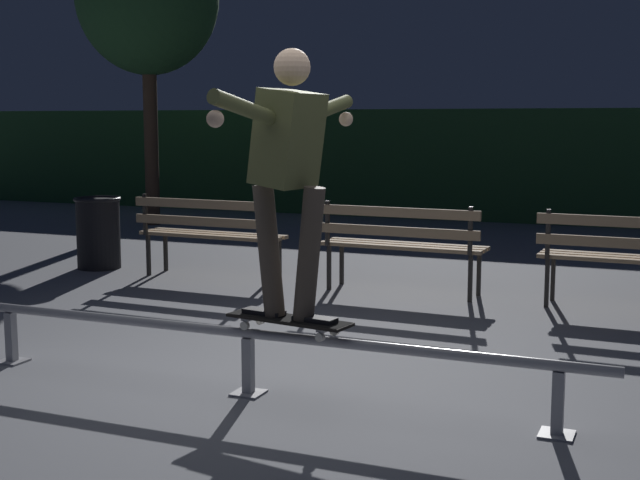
{
  "coord_description": "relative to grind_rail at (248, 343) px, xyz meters",
  "views": [
    {
      "loc": [
        2.37,
        -4.83,
        1.65
      ],
      "look_at": [
        0.14,
        0.51,
        0.85
      ],
      "focal_mm": 48.84,
      "sensor_mm": 36.0,
      "label": 1
    }
  ],
  "objects": [
    {
      "name": "skateboarder",
      "position": [
        0.28,
        -0.0,
        1.1
      ],
      "size": [
        0.63,
        1.39,
        1.56
      ],
      "color": "black",
      "rests_on": "skateboard"
    },
    {
      "name": "trash_can",
      "position": [
        -3.64,
        3.4,
        0.09
      ],
      "size": [
        0.52,
        0.52,
        0.8
      ],
      "color": "black",
      "rests_on": "ground"
    },
    {
      "name": "hedge_backdrop",
      "position": [
        -0.0,
        10.14,
        0.6
      ],
      "size": [
        24.0,
        1.2,
        1.84
      ],
      "primitive_type": "cube",
      "color": "#234C28",
      "rests_on": "ground"
    },
    {
      "name": "park_bench_right_center",
      "position": [
        2.01,
        3.28,
        0.22
      ],
      "size": [
        1.61,
        0.46,
        0.88
      ],
      "color": "#282623",
      "rests_on": "ground"
    },
    {
      "name": "ground_plane",
      "position": [
        -0.0,
        0.29,
        -0.32
      ],
      "size": [
        90.0,
        90.0,
        0.0
      ],
      "primitive_type": "plane",
      "color": "slate"
    },
    {
      "name": "park_bench_left_center",
      "position": [
        -0.08,
        3.28,
        0.22
      ],
      "size": [
        1.61,
        0.46,
        0.88
      ],
      "color": "#282623",
      "rests_on": "ground"
    },
    {
      "name": "grind_rail",
      "position": [
        0.0,
        0.0,
        0.0
      ],
      "size": [
        4.29,
        0.18,
        0.41
      ],
      "color": "#9E9EA3",
      "rests_on": "ground"
    },
    {
      "name": "skateboard",
      "position": [
        0.27,
        0.0,
        0.16
      ],
      "size": [
        0.8,
        0.32,
        0.09
      ],
      "color": "black",
      "rests_on": "grind_rail"
    },
    {
      "name": "park_bench_leftmost",
      "position": [
        -2.16,
        3.28,
        0.22
      ],
      "size": [
        1.61,
        0.46,
        0.88
      ],
      "color": "#282623",
      "rests_on": "ground"
    }
  ]
}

